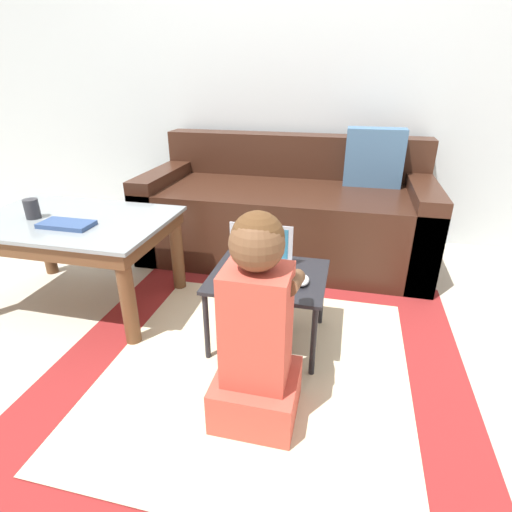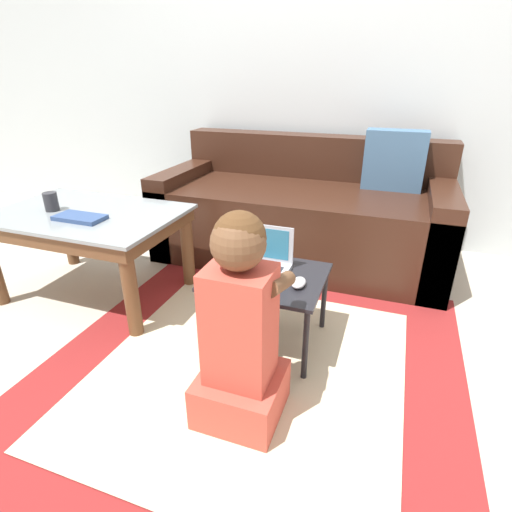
# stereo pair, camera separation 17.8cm
# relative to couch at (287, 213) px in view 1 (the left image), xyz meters

# --- Properties ---
(ground_plane) EXTENTS (16.00, 16.00, 0.00)m
(ground_plane) POSITION_rel_couch_xyz_m (-0.05, -1.12, -0.29)
(ground_plane) COLOR beige
(wall_back) EXTENTS (9.00, 0.06, 2.50)m
(wall_back) POSITION_rel_couch_xyz_m (-0.05, 0.47, 0.96)
(wall_back) COLOR silver
(wall_back) RESTS_ON ground_plane
(area_rug) EXTENTS (1.73, 1.83, 0.01)m
(area_rug) POSITION_rel_couch_xyz_m (0.08, -1.24, -0.29)
(area_rug) COLOR maroon
(area_rug) RESTS_ON ground_plane
(couch) EXTENTS (1.83, 0.85, 0.84)m
(couch) POSITION_rel_couch_xyz_m (0.00, 0.00, 0.00)
(couch) COLOR #381E14
(couch) RESTS_ON ground_plane
(coffee_table) EXTENTS (0.98, 0.65, 0.49)m
(coffee_table) POSITION_rel_couch_xyz_m (-0.96, -0.91, 0.12)
(coffee_table) COLOR gray
(coffee_table) RESTS_ON ground_plane
(laptop_desk) EXTENTS (0.50, 0.43, 0.35)m
(laptop_desk) POSITION_rel_couch_xyz_m (0.08, -1.02, 0.02)
(laptop_desk) COLOR black
(laptop_desk) RESTS_ON ground_plane
(laptop) EXTENTS (0.29, 0.18, 0.19)m
(laptop) POSITION_rel_couch_xyz_m (0.02, -0.98, 0.09)
(laptop) COLOR #B7BCC6
(laptop) RESTS_ON laptop_desk
(computer_mouse) EXTENTS (0.06, 0.09, 0.03)m
(computer_mouse) POSITION_rel_couch_xyz_m (0.24, -1.07, 0.08)
(computer_mouse) COLOR silver
(computer_mouse) RESTS_ON laptop_desk
(person_seated) EXTENTS (0.29, 0.37, 0.78)m
(person_seated) POSITION_rel_couch_xyz_m (0.13, -1.46, 0.07)
(person_seated) COLOR #CC4C3D
(person_seated) RESTS_ON ground_plane
(cup_on_table) EXTENTS (0.07, 0.07, 0.10)m
(cup_on_table) POSITION_rel_couch_xyz_m (-1.14, -0.95, 0.25)
(cup_on_table) COLOR #2D2D33
(cup_on_table) RESTS_ON coffee_table
(book_on_table) EXTENTS (0.25, 0.13, 0.02)m
(book_on_table) POSITION_rel_couch_xyz_m (-0.90, -1.02, 0.21)
(book_on_table) COLOR #334C7F
(book_on_table) RESTS_ON coffee_table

